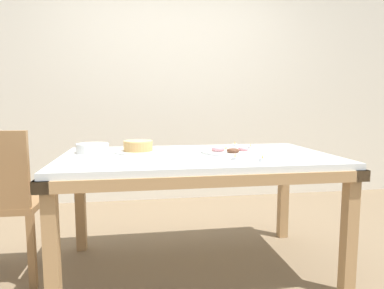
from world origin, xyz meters
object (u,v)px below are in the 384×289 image
chair (2,198)px  pastry_platter (228,151)px  plate_stack (92,148)px  tealight_left_edge (250,147)px  tealight_near_front (95,147)px  tealight_right_edge (235,158)px  cake_chocolate_round (138,148)px  tealight_near_cakes (262,159)px  tealight_centre (235,145)px

chair → pastry_platter: bearing=-0.4°
chair → plate_stack: chair is taller
tealight_left_edge → tealight_near_front: bearing=170.3°
tealight_right_edge → tealight_near_front: bearing=142.9°
pastry_platter → chair: bearing=179.6°
cake_chocolate_round → tealight_left_edge: 0.80m
chair → plate_stack: (0.52, 0.15, 0.28)m
pastry_platter → plate_stack: plate_stack is taller
tealight_near_cakes → tealight_centre: same height
pastry_platter → tealight_near_front: pastry_platter is taller
pastry_platter → tealight_near_cakes: 0.36m
tealight_left_edge → plate_stack: bearing=-178.4°
chair → plate_stack: 0.60m
chair → pastry_platter: size_ratio=2.62×
cake_chocolate_round → tealight_near_front: 0.41m
chair → pastry_platter: chair is taller
tealight_centre → tealight_left_edge: bearing=-67.4°
tealight_right_edge → tealight_near_front: size_ratio=1.00×
chair → tealight_near_cakes: size_ratio=23.50×
plate_stack → cake_chocolate_round: bearing=-8.9°
tealight_right_edge → tealight_near_cakes: (0.14, -0.08, 0.00)m
chair → tealight_near_front: size_ratio=23.50×
cake_chocolate_round → pastry_platter: cake_chocolate_round is taller
cake_chocolate_round → chair: bearing=-173.1°
chair → tealight_right_edge: bearing=-11.7°
tealight_left_edge → tealight_centre: (-0.07, 0.16, 0.00)m
cake_chocolate_round → tealight_near_cakes: (0.68, -0.46, -0.02)m
chair → tealight_left_edge: chair is taller
pastry_platter → tealight_left_edge: size_ratio=8.95×
cake_chocolate_round → tealight_centre: 0.77m
tealight_right_edge → tealight_near_front: (-0.86, 0.65, 0.00)m
chair → tealight_near_cakes: bearing=-13.5°
cake_chocolate_round → tealight_right_edge: (0.55, -0.38, -0.02)m
chair → tealight_centre: chair is taller
chair → tealight_centre: size_ratio=23.50×
tealight_near_front → cake_chocolate_round: bearing=-40.9°
pastry_platter → tealight_near_front: 0.97m
tealight_centre → chair: bearing=-167.6°
chair → tealight_right_edge: chair is taller
tealight_near_front → chair: bearing=-144.0°
chair → tealight_right_edge: size_ratio=23.50×
tealight_left_edge → tealight_right_edge: bearing=-118.5°
tealight_near_front → tealight_right_edge: bearing=-37.1°
chair → tealight_near_front: bearing=36.0°
plate_stack → tealight_right_edge: 0.95m
tealight_near_cakes → tealight_near_front: 1.23m
pastry_platter → tealight_right_edge: (-0.03, -0.27, -0.00)m
tealight_left_edge → cake_chocolate_round: bearing=-174.5°
pastry_platter → tealight_centre: size_ratio=8.95×
plate_stack → tealight_near_cakes: (0.98, -0.50, -0.02)m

